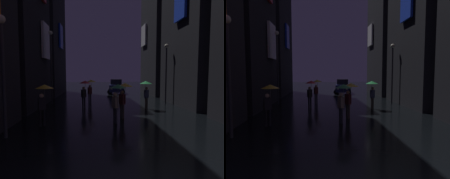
% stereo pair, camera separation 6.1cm
% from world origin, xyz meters
% --- Properties ---
extents(building_left_far, '(4.25, 8.87, 19.78)m').
position_xyz_m(building_left_far, '(-7.49, 22.43, 9.90)').
color(building_left_far, black).
rests_on(building_left_far, ground).
extents(building_right_far, '(4.25, 7.25, 23.69)m').
position_xyz_m(building_right_far, '(7.49, 21.63, 11.85)').
color(building_right_far, black).
rests_on(building_right_far, ground).
extents(pedestrian_foreground_left_yellow, '(0.90, 0.90, 2.12)m').
position_xyz_m(pedestrian_foreground_left_yellow, '(-1.62, 14.25, 1.67)').
color(pedestrian_foreground_left_yellow, black).
rests_on(pedestrian_foreground_left_yellow, ground).
extents(pedestrian_midstreet_centre_yellow, '(0.90, 0.90, 2.12)m').
position_xyz_m(pedestrian_midstreet_centre_yellow, '(0.44, 7.91, 1.67)').
color(pedestrian_midstreet_centre_yellow, '#38332D').
rests_on(pedestrian_midstreet_centre_yellow, ground).
extents(pedestrian_foreground_right_red, '(0.90, 0.90, 2.12)m').
position_xyz_m(pedestrian_foreground_right_red, '(-2.05, 11.80, 1.67)').
color(pedestrian_foreground_right_red, black).
rests_on(pedestrian_foreground_right_red, ground).
extents(pedestrian_far_right_green, '(0.90, 0.90, 2.12)m').
position_xyz_m(pedestrian_far_right_green, '(2.53, 10.84, 1.67)').
color(pedestrian_far_right_green, '#38332D').
rests_on(pedestrian_far_right_green, ground).
extents(pedestrian_midstreet_left_green, '(0.90, 0.90, 2.12)m').
position_xyz_m(pedestrian_midstreet_left_green, '(-0.11, 6.76, 1.67)').
color(pedestrian_midstreet_left_green, '#2D2D38').
rests_on(pedestrian_midstreet_left_green, ground).
extents(pedestrian_near_crossing_yellow, '(0.90, 0.90, 2.12)m').
position_xyz_m(pedestrian_near_crossing_yellow, '(-3.87, 6.66, 1.67)').
color(pedestrian_near_crossing_yellow, black).
rests_on(pedestrian_near_crossing_yellow, ground).
extents(bicycle_parked_at_storefront, '(0.49, 1.78, 0.96)m').
position_xyz_m(bicycle_parked_at_storefront, '(-4.60, 9.17, 0.39)').
color(bicycle_parked_at_storefront, black).
rests_on(bicycle_parked_at_storefront, ground).
extents(car_distant, '(2.59, 4.30, 1.92)m').
position_xyz_m(car_distant, '(1.63, 22.84, 0.93)').
color(car_distant, navy).
rests_on(car_distant, ground).
extents(streetlamp_left_near, '(0.36, 0.36, 5.02)m').
position_xyz_m(streetlamp_left_near, '(-5.00, 4.84, 3.18)').
color(streetlamp_left_near, '#2D2D33').
rests_on(streetlamp_left_near, ground).
extents(streetlamp_right_far, '(0.36, 0.36, 5.25)m').
position_xyz_m(streetlamp_right_far, '(5.00, 13.47, 3.30)').
color(streetlamp_right_far, '#2D2D33').
rests_on(streetlamp_right_far, ground).
extents(streetlamp_left_far, '(0.36, 0.36, 6.32)m').
position_xyz_m(streetlamp_left_far, '(-5.00, 14.14, 3.88)').
color(streetlamp_left_far, '#2D2D33').
rests_on(streetlamp_left_far, ground).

